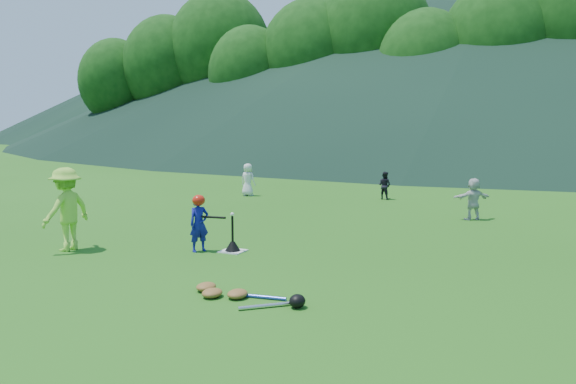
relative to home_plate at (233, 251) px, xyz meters
The scene contains 14 objects.
ground 0.01m from the home_plate, ahead, with size 120.00×120.00×0.00m, color #215A14.
home_plate is the anchor object (origin of this frame).
baseball 0.73m from the home_plate, ahead, with size 0.08×0.08×0.08m, color white.
batter_child 0.84m from the home_plate, 156.59° to the right, with size 0.40×0.26×1.09m, color navy.
adult_coach 3.36m from the home_plate, 156.66° to the right, with size 1.06×0.61×1.64m, color #95D940.
fielder_a 8.61m from the home_plate, 117.65° to the left, with size 0.55×0.36×1.12m, color silver.
fielder_b 8.80m from the home_plate, 86.51° to the left, with size 0.45×0.35×0.92m, color black.
fielder_d 6.96m from the home_plate, 57.60° to the left, with size 1.01×0.32×1.09m, color silver.
batting_tee 0.12m from the home_plate, ahead, with size 0.30×0.30×0.68m.
batter_gear 1.16m from the home_plate, 155.70° to the right, with size 0.73×0.26×0.45m.
equipment_pile 2.98m from the home_plate, 57.64° to the right, with size 1.80×0.75×0.19m.
outfield_fence 28.01m from the home_plate, 90.00° to the left, with size 70.07×0.08×1.33m.
tree_line 34.81m from the home_plate, 89.65° to the left, with size 70.04×11.40×14.82m.
distant_hills 83.52m from the home_plate, 95.33° to the left, with size 155.00×140.00×32.00m.
Camera 1 is at (5.60, -9.20, 2.47)m, focal length 35.00 mm.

